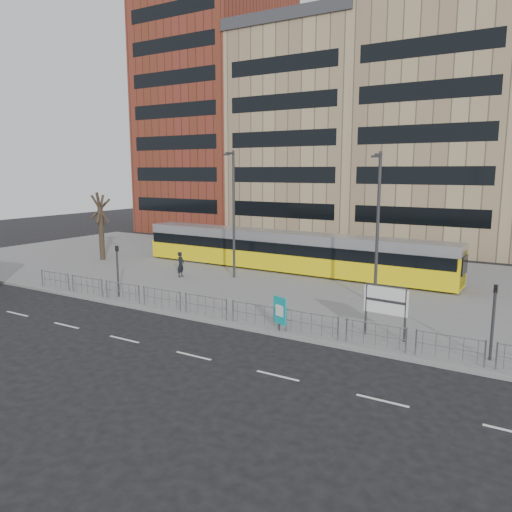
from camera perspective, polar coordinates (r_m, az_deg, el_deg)
The scene contains 15 objects.
ground at distance 25.53m, azimuth -5.14°, elevation -7.69°, with size 120.00×120.00×0.00m, color black.
plaza at distance 35.58m, azimuth 6.33°, elevation -2.58°, with size 64.00×24.00×0.15m, color slate.
kerb at distance 25.55m, azimuth -5.07°, elevation -7.50°, with size 64.00×0.25×0.17m, color gray.
building_row at distance 55.66m, azimuth 18.09°, elevation 14.72°, with size 70.40×18.40×31.20m.
pedestrian_barrier at distance 24.57m, azimuth -0.69°, elevation -5.96°, with size 32.07×0.07×1.10m.
road_markings at distance 21.97m, azimuth -9.24°, elevation -10.70°, with size 62.00×0.12×0.01m, color white.
tram at distance 37.54m, azimuth 3.47°, elevation 0.53°, with size 25.12×2.91×2.95m.
station_sign at distance 23.16m, azimuth 14.60°, elevation -5.24°, with size 2.03×0.23×2.34m.
ad_panel at distance 23.63m, azimuth 2.73°, elevation -6.29°, with size 0.83×0.39×1.63m.
pedestrian at distance 35.84m, azimuth -8.60°, elevation -0.95°, with size 0.66×0.43×1.80m, color black.
traffic_light_west at distance 30.75m, azimuth -15.56°, elevation -0.93°, with size 0.17×0.20×3.10m.
traffic_light_east at distance 21.85m, azimuth 25.53°, elevation -5.83°, with size 0.18×0.22×3.10m.
lamp_post_west at distance 34.74m, azimuth -2.61°, elevation 5.30°, with size 0.45×1.04×8.84m.
lamp_post_east at distance 28.42m, azimuth 13.72°, elevation 3.72°, with size 0.45×1.04×8.52m.
bare_tree at distance 43.86m, azimuth -17.49°, elevation 7.10°, with size 4.50×4.50×7.86m.
Camera 1 is at (14.43, -19.62, 7.63)m, focal length 35.00 mm.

